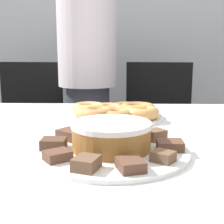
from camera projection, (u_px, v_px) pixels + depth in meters
wall_back at (113, 7)px, 2.37m from camera, size 8.00×0.05×2.60m
table at (98, 159)px, 0.89m from camera, size 1.76×1.07×0.74m
person_standing at (88, 76)px, 1.77m from camera, size 0.33×0.33×1.58m
office_chair_left at (24, 143)px, 1.86m from camera, size 0.50×0.50×0.91m
office_chair_right at (157, 144)px, 1.83m from camera, size 0.49×0.49×0.91m
plate_cake at (111, 151)px, 0.72m from camera, size 0.36×0.36×0.01m
plate_donuts at (112, 117)px, 1.10m from camera, size 0.35×0.35×0.01m
frosted_cake at (111, 136)px, 0.72m from camera, size 0.18×0.18×0.06m
lamington_0 at (58, 155)px, 0.65m from camera, size 0.07×0.07×0.02m
lamington_1 at (87, 163)px, 0.60m from camera, size 0.06×0.06×0.02m
lamington_2 at (131, 165)px, 0.59m from camera, size 0.06×0.07×0.02m
lamington_3 at (163, 156)px, 0.64m from camera, size 0.06×0.06×0.02m
lamington_4 at (170, 145)px, 0.72m from camera, size 0.06×0.05×0.02m
lamington_5 at (155, 135)px, 0.79m from camera, size 0.06×0.06×0.03m
lamington_6 at (129, 130)px, 0.85m from camera, size 0.06×0.06×0.03m
lamington_7 at (98, 130)px, 0.85m from camera, size 0.06×0.07×0.02m
lamington_8 at (70, 134)px, 0.80m from camera, size 0.08×0.08×0.03m
lamington_9 at (54, 143)px, 0.73m from camera, size 0.06×0.05×0.02m
donut_0 at (112, 111)px, 1.09m from camera, size 0.11×0.11×0.03m
donut_1 at (126, 107)px, 1.17m from camera, size 0.12×0.12×0.03m
donut_2 at (107, 108)px, 1.16m from camera, size 0.11×0.11×0.03m
donut_3 at (89, 108)px, 1.14m from camera, size 0.12×0.12×0.03m
donut_4 at (91, 112)px, 1.08m from camera, size 0.12×0.12×0.03m
donut_5 at (98, 113)px, 1.03m from camera, size 0.12×0.12×0.04m
donut_6 at (116, 115)px, 1.03m from camera, size 0.11×0.11×0.04m
donut_7 at (142, 113)px, 1.05m from camera, size 0.12×0.12×0.04m
donut_8 at (137, 109)px, 1.11m from camera, size 0.13×0.13×0.04m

